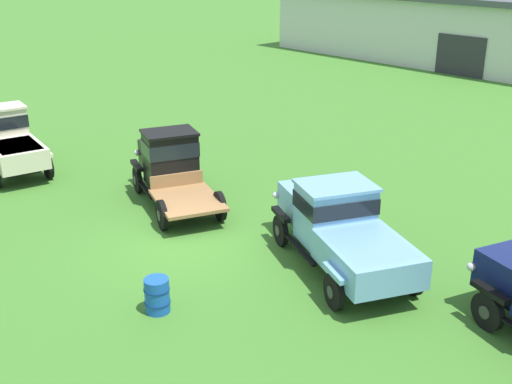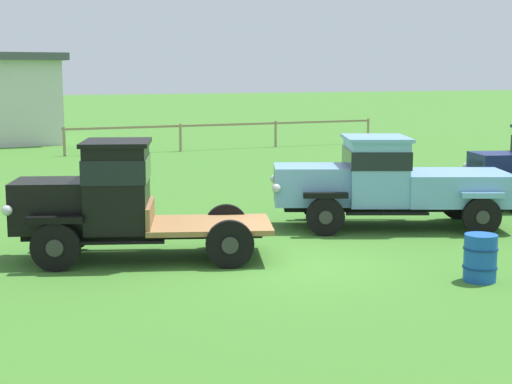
{
  "view_description": "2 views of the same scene",
  "coord_description": "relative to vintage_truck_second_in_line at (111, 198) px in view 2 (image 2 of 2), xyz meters",
  "views": [
    {
      "loc": [
        12.97,
        -9.38,
        7.76
      ],
      "look_at": [
        0.48,
        2.33,
        1.0
      ],
      "focal_mm": 45.0,
      "sensor_mm": 36.0,
      "label": 1
    },
    {
      "loc": [
        -6.52,
        -12.69,
        3.5
      ],
      "look_at": [
        0.48,
        2.33,
        1.0
      ],
      "focal_mm": 55.0,
      "sensor_mm": 36.0,
      "label": 2
    }
  ],
  "objects": [
    {
      "name": "paddock_fence",
      "position": [
        10.65,
        19.44,
        -0.23
      ],
      "size": [
        15.48,
        0.33,
        1.27
      ],
      "color": "#997F60",
      "rests_on": "ground"
    },
    {
      "name": "oil_drum_beside_row",
      "position": [
        5.27,
        -4.22,
        -0.78
      ],
      "size": [
        0.58,
        0.58,
        0.81
      ],
      "color": "#1951B2",
      "rests_on": "ground"
    },
    {
      "name": "vintage_truck_second_in_line",
      "position": [
        0.0,
        0.0,
        0.0
      ],
      "size": [
        5.14,
        3.31,
        2.27
      ],
      "color": "black",
      "rests_on": "ground"
    },
    {
      "name": "vintage_truck_midrow_center",
      "position": [
        6.58,
        0.44,
        -0.1
      ],
      "size": [
        5.62,
        3.85,
        2.1
      ],
      "color": "black",
      "rests_on": "ground"
    },
    {
      "name": "ground_plane",
      "position": [
        2.83,
        -1.7,
        -1.19
      ],
      "size": [
        240.0,
        240.0,
        0.0
      ],
      "primitive_type": "plane",
      "color": "#3D7528"
    }
  ]
}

